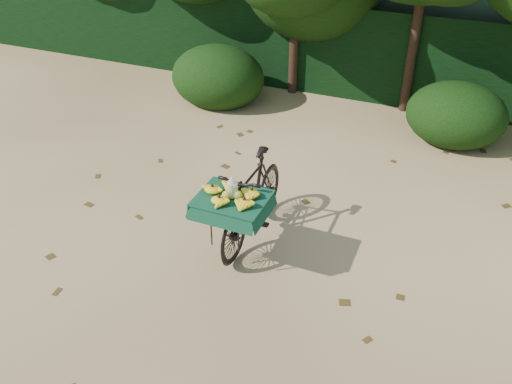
% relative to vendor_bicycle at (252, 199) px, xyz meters
% --- Properties ---
extents(ground, '(80.00, 80.00, 0.00)m').
position_rel_vendor_bicycle_xyz_m(ground, '(0.63, -0.49, -0.58)').
color(ground, tan).
rests_on(ground, ground).
extents(vendor_bicycle, '(0.82, 1.89, 1.15)m').
position_rel_vendor_bicycle_xyz_m(vendor_bicycle, '(0.00, 0.00, 0.00)').
color(vendor_bicycle, black).
rests_on(vendor_bicycle, ground).
extents(hedge_backdrop, '(26.00, 1.80, 1.80)m').
position_rel_vendor_bicycle_xyz_m(hedge_backdrop, '(0.63, 5.81, 0.32)').
color(hedge_backdrop, black).
rests_on(hedge_backdrop, ground).
extents(bush_clumps, '(8.80, 1.70, 0.90)m').
position_rel_vendor_bicycle_xyz_m(bush_clumps, '(1.13, 3.81, -0.13)').
color(bush_clumps, black).
rests_on(bush_clumps, ground).
extents(leaf_litter, '(7.00, 7.30, 0.01)m').
position_rel_vendor_bicycle_xyz_m(leaf_litter, '(0.63, 0.16, -0.58)').
color(leaf_litter, '#433012').
rests_on(leaf_litter, ground).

